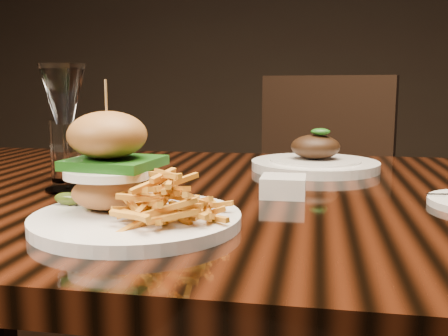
% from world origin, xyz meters
% --- Properties ---
extents(dining_table, '(1.60, 0.90, 0.75)m').
position_xyz_m(dining_table, '(0.00, 0.00, 0.67)').
color(dining_table, black).
rests_on(dining_table, ground).
extents(burger_plate, '(0.26, 0.26, 0.18)m').
position_xyz_m(burger_plate, '(-0.11, -0.24, 0.80)').
color(burger_plate, silver).
rests_on(burger_plate, dining_table).
extents(ramekin, '(0.08, 0.08, 0.03)m').
position_xyz_m(ramekin, '(0.06, -0.04, 0.77)').
color(ramekin, silver).
rests_on(ramekin, dining_table).
extents(wine_glass, '(0.08, 0.08, 0.20)m').
position_xyz_m(wine_glass, '(-0.29, -0.06, 0.90)').
color(wine_glass, white).
rests_on(wine_glass, dining_table).
extents(water_tumbler, '(0.08, 0.08, 0.11)m').
position_xyz_m(water_tumbler, '(-0.32, 0.03, 0.80)').
color(water_tumbler, white).
rests_on(water_tumbler, dining_table).
extents(far_dish, '(0.26, 0.26, 0.09)m').
position_xyz_m(far_dish, '(0.10, 0.22, 0.77)').
color(far_dish, silver).
rests_on(far_dish, dining_table).
extents(chair_far, '(0.57, 0.58, 0.95)m').
position_xyz_m(chair_far, '(0.10, 0.89, 0.54)').
color(chair_far, black).
rests_on(chair_far, ground).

